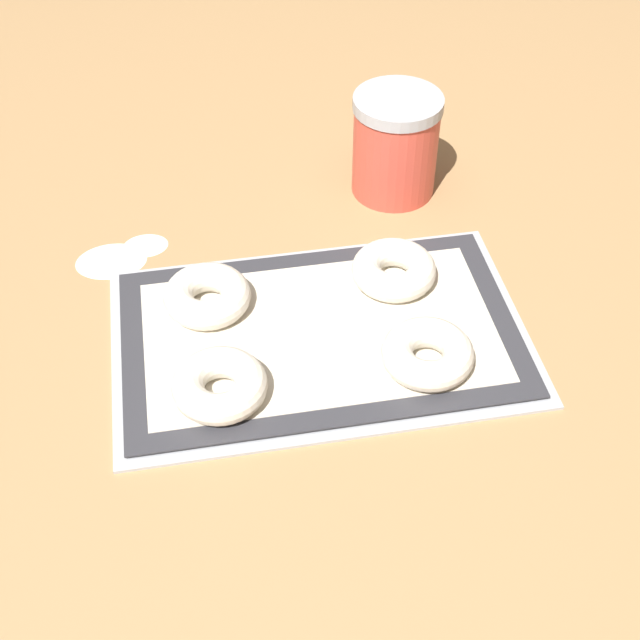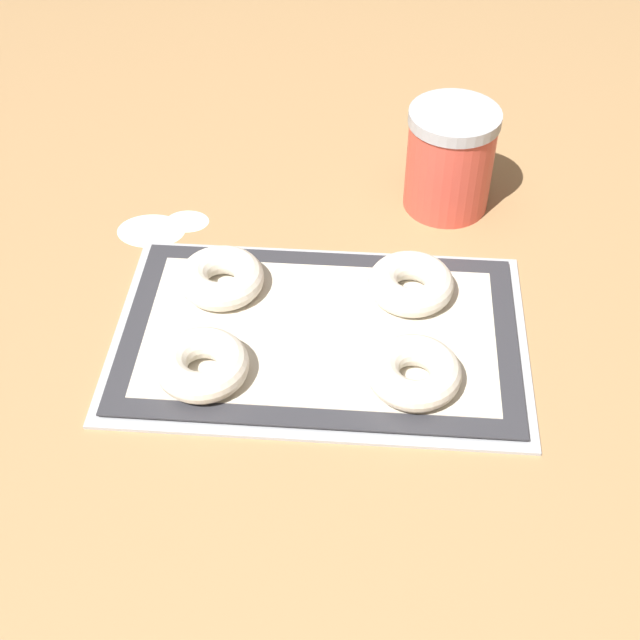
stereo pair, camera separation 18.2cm
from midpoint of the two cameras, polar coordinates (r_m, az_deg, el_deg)
name	(u,v)px [view 2 (the right image)]	position (r m, az deg, el deg)	size (l,w,h in m)	color
ground_plane	(308,345)	(1.02, 4.29, -2.09)	(2.80, 2.80, 0.00)	#A87F51
baking_tray	(320,335)	(1.03, 5.04, -1.43)	(0.48, 0.31, 0.01)	#B2B5BA
baking_mat	(320,332)	(1.02, 5.06, -1.22)	(0.45, 0.28, 0.00)	#333338
bagel_front_left	(202,365)	(0.96, -2.25, -3.37)	(0.10, 0.10, 0.04)	silver
bagel_front_right	(414,372)	(0.97, 11.41, -3.81)	(0.10, 0.10, 0.04)	silver
bagel_back_left	(221,278)	(1.06, -1.52, 2.31)	(0.10, 0.10, 0.04)	silver
bagel_back_right	(411,284)	(1.07, 10.70, 1.89)	(0.10, 0.10, 0.04)	silver
flour_canister	(450,159)	(1.20, 12.67, 9.70)	(0.12, 0.12, 0.14)	#DB4C3D
flour_patch_near	(151,230)	(1.18, -6.51, 5.41)	(0.09, 0.07, 0.00)	white
flour_patch_far	(187,220)	(1.19, -4.23, 6.03)	(0.06, 0.05, 0.00)	white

